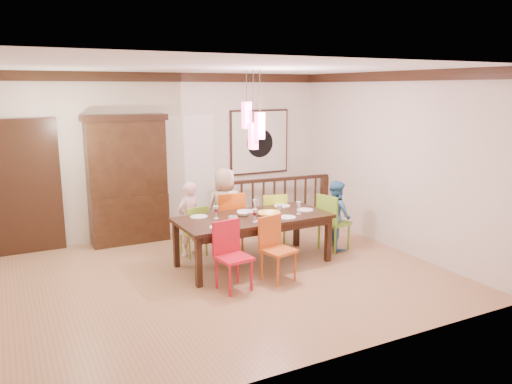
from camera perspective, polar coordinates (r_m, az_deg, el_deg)
name	(u,v)px	position (r m, az deg, el deg)	size (l,w,h in m)	color
floor	(227,276)	(7.23, -3.29, -9.59)	(6.00, 6.00, 0.00)	#A2764E
ceiling	(225,67)	(6.74, -3.59, 14.03)	(6.00, 6.00, 0.00)	white
wall_back	(170,155)	(9.15, -9.79, 4.20)	(6.00, 6.00, 0.00)	beige
wall_right	(394,162)	(8.48, 15.46, 3.35)	(5.00, 5.00, 0.00)	beige
crown_molding	(225,74)	(6.74, -3.58, 13.35)	(6.00, 5.00, 0.16)	black
panel_door	(27,189)	(8.76, -24.71, 0.29)	(1.04, 0.07, 2.24)	black
white_doorway	(190,175)	(9.29, -7.58, 1.88)	(0.97, 0.05, 2.22)	silver
painting	(259,142)	(9.79, 0.39, 5.74)	(1.25, 0.06, 1.25)	black
pendant_cluster	(253,125)	(7.26, -0.33, 7.63)	(0.27, 0.21, 1.14)	#F94A83
dining_table	(253,221)	(7.50, -0.32, -3.36)	(2.32, 1.10, 0.75)	black
chair_far_left	(193,227)	(8.01, -7.20, -3.96)	(0.42, 0.42, 0.83)	#83B42F
chair_far_mid	(229,216)	(8.23, -3.16, -2.80)	(0.49, 0.49, 0.98)	#DA540E
chair_far_right	(272,215)	(8.46, 1.83, -2.66)	(0.49, 0.49, 0.91)	#ACCA25
chair_near_left	(234,252)	(6.60, -2.56, -6.87)	(0.47, 0.47, 0.91)	red
chair_near_mid	(279,245)	(6.91, 2.60, -6.08)	(0.49, 0.49, 0.90)	#C4561D
chair_end_right	(334,218)	(8.30, 8.94, -2.96)	(0.52, 0.52, 0.94)	#699C25
china_hutch	(127,179)	(8.80, -14.50, 1.42)	(1.39, 0.46, 2.20)	black
balustrade	(274,202)	(9.55, 2.11, -1.11)	(2.31, 0.27, 0.96)	black
person_far_left	(189,219)	(8.01, -7.68, -3.05)	(0.43, 0.29, 1.19)	#FFC2CE
person_far_mid	(225,209)	(8.24, -3.58, -1.94)	(0.66, 0.43, 1.36)	beige
person_end_right	(336,215)	(8.37, 9.14, -2.59)	(0.56, 0.44, 1.15)	teal
serving_bowl	(269,215)	(7.41, 1.50, -2.62)	(0.34, 0.34, 0.08)	gold
small_bowl	(243,214)	(7.50, -1.44, -2.52)	(0.19, 0.19, 0.06)	white
cup_left	(233,219)	(7.11, -2.66, -3.15)	(0.13, 0.13, 0.10)	silver
cup_right	(279,208)	(7.83, 2.70, -1.80)	(0.10, 0.10, 0.09)	silver
plate_far_left	(199,217)	(7.47, -6.55, -2.82)	(0.26, 0.26, 0.01)	white
plate_far_mid	(245,211)	(7.74, -1.25, -2.23)	(0.26, 0.26, 0.01)	white
plate_far_right	(282,206)	(8.11, 3.00, -1.60)	(0.26, 0.26, 0.01)	white
plate_near_left	(219,227)	(6.89, -4.26, -4.04)	(0.26, 0.26, 0.01)	white
plate_near_mid	(287,217)	(7.41, 3.58, -2.90)	(0.26, 0.26, 0.01)	white
plate_end_right	(305,210)	(7.87, 5.62, -2.05)	(0.26, 0.26, 0.01)	white
wine_glass_a	(216,212)	(7.35, -4.58, -2.33)	(0.08, 0.08, 0.19)	#590C19
wine_glass_b	(255,206)	(7.73, -0.09, -1.58)	(0.08, 0.08, 0.19)	silver
wine_glass_c	(255,216)	(7.13, -0.14, -2.73)	(0.08, 0.08, 0.19)	#590C19
wine_glass_d	(299,208)	(7.63, 4.91, -1.81)	(0.08, 0.08, 0.19)	silver
napkin	(263,221)	(7.20, 0.77, -3.31)	(0.18, 0.14, 0.01)	#D83359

